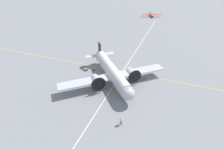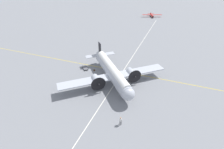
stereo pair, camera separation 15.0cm
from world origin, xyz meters
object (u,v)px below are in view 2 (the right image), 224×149
crew_foreground (121,120)px  suitcase_near_door (94,70)px  airliner_main (113,72)px  light_aircraft_distant (152,15)px  baggage_cart (85,68)px

crew_foreground → suitcase_near_door: (11.96, -14.49, -0.79)m
airliner_main → light_aircraft_distant: 65.87m
crew_foreground → light_aircraft_distant: bearing=111.8°
baggage_cart → light_aircraft_distant: 62.97m
baggage_cart → light_aircraft_distant: light_aircraft_distant is taller
crew_foreground → suitcase_near_door: size_ratio=3.54×
airliner_main → baggage_cart: airliner_main is taller
airliner_main → light_aircraft_distant: airliner_main is taller
baggage_cart → airliner_main: bearing=25.0°
suitcase_near_door → baggage_cart: baggage_cart is taller
crew_foreground → light_aircraft_distant: (8.41, -77.29, -0.18)m
suitcase_near_door → baggage_cart: bearing=-2.9°
crew_foreground → baggage_cart: 20.69m
crew_foreground → light_aircraft_distant: light_aircraft_distant is taller
baggage_cart → light_aircraft_distant: (-6.21, -62.66, 0.55)m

